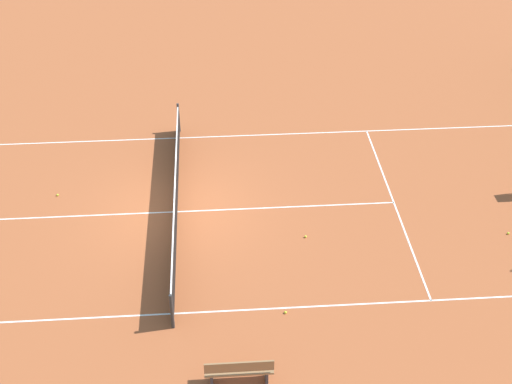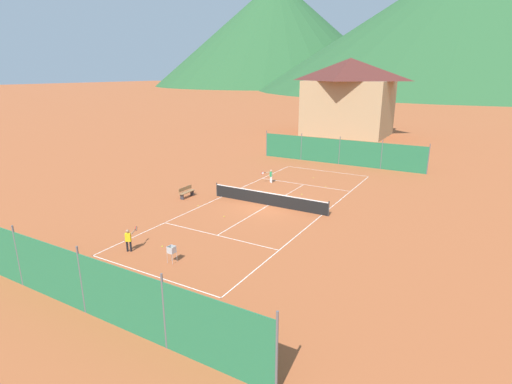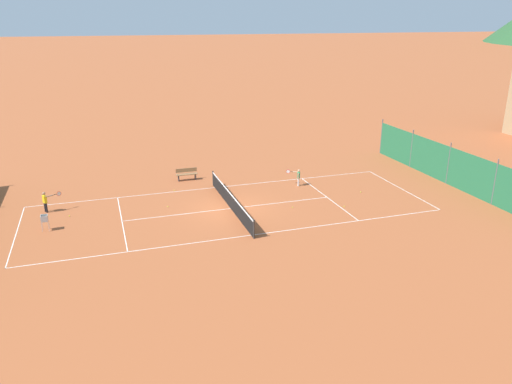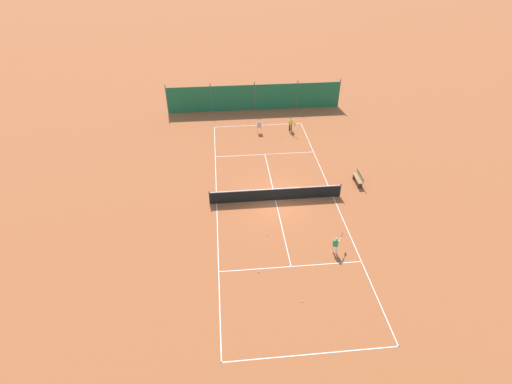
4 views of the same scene
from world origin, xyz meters
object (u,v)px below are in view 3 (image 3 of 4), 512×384
player_far_baseline (298,176)px  tennis_ball_mid_court (344,206)px  tennis_ball_by_net_right (361,192)px  tennis_ball_by_net_left (174,190)px  tennis_net (231,201)px  courtside_bench (187,174)px  tennis_ball_alley_left (168,207)px  ball_hopper (44,219)px  tennis_ball_near_corner (292,207)px  tennis_ball_alley_right (69,216)px  player_near_baseline (46,200)px

player_far_baseline → tennis_ball_mid_court: player_far_baseline is taller
tennis_ball_by_net_right → tennis_ball_by_net_left: size_ratio=1.00×
tennis_net → courtside_bench: size_ratio=6.12×
player_far_baseline → courtside_bench: (-3.57, -7.00, -0.22)m
tennis_net → tennis_ball_alley_left: 3.89m
tennis_ball_by_net_left → tennis_ball_by_net_right: bearing=70.4°
ball_hopper → tennis_net: bearing=90.3°
tennis_ball_by_net_left → tennis_ball_mid_court: (6.16, 9.37, 0.00)m
tennis_ball_by_net_left → ball_hopper: 8.84m
tennis_ball_near_corner → tennis_ball_mid_court: bearing=74.6°
tennis_ball_by_net_right → tennis_ball_alley_right: (-1.55, -18.15, 0.00)m
ball_hopper → courtside_bench: bearing=125.7°
tennis_ball_by_net_left → ball_hopper: ball_hopper is taller
tennis_ball_by_net_right → ball_hopper: (0.19, -19.30, 0.62)m
player_near_baseline → tennis_ball_mid_court: bearing=74.6°
tennis_ball_mid_court → ball_hopper: bearing=-96.1°
player_far_baseline → ball_hopper: size_ratio=1.29×
tennis_ball_alley_right → ball_hopper: bearing=-33.6°
player_near_baseline → tennis_ball_alley_right: player_near_baseline is taller
tennis_net → player_near_baseline: (-2.84, -10.52, 0.24)m
tennis_ball_alley_left → ball_hopper: bearing=-77.8°
tennis_ball_alley_right → ball_hopper: (1.73, -1.15, 0.62)m
tennis_ball_by_net_left → tennis_ball_near_corner: 8.26m
tennis_ball_alley_left → ball_hopper: 7.00m
tennis_ball_by_net_right → ball_hopper: ball_hopper is taller
tennis_ball_by_net_left → tennis_ball_alley_left: 2.98m
player_near_baseline → tennis_ball_alley_left: size_ratio=19.13×
player_near_baseline → tennis_ball_near_corner: (3.88, 14.10, -0.70)m
player_near_baseline → tennis_ball_near_corner: bearing=74.6°
tennis_net → player_far_baseline: bearing=116.7°
courtside_bench → player_near_baseline: bearing=-68.8°
tennis_ball_alley_left → courtside_bench: bearing=156.9°
tennis_ball_alley_left → courtside_bench: courtside_bench is taller
tennis_ball_by_net_right → player_near_baseline: bearing=-97.9°
tennis_net → tennis_ball_alley_left: (-1.43, -3.58, -0.47)m
player_near_baseline → tennis_ball_by_net_left: bearing=100.5°
tennis_ball_by_net_left → tennis_ball_alley_right: bearing=-68.3°
tennis_net → courtside_bench: (-6.34, -1.49, -0.05)m
tennis_net → tennis_ball_mid_court: (1.88, 6.64, -0.47)m
tennis_ball_by_net_right → tennis_net: bearing=-89.1°
courtside_bench → ball_hopper: bearing=-54.3°
ball_hopper → tennis_ball_by_net_right: bearing=90.6°
tennis_net → tennis_ball_mid_court: tennis_net is taller
tennis_ball_alley_right → courtside_bench: 9.07m
tennis_ball_alley_left → tennis_ball_by_net_left: bearing=163.3°
player_far_baseline → tennis_ball_near_corner: (3.81, -1.92, -0.64)m
player_far_baseline → tennis_ball_near_corner: 4.32m
tennis_ball_alley_left → tennis_net: bearing=68.3°
tennis_net → tennis_ball_by_net_right: (-0.13, 8.90, -0.47)m
tennis_net → player_near_baseline: 10.90m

